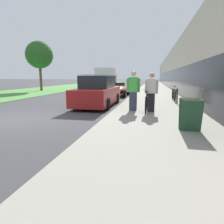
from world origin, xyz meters
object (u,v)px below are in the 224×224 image
tandem_bicycle (147,102)px  person_bystander (133,91)px  sandwich_board_sign (190,114)px  vintage_roadster_curbside (117,90)px  moving_truck (106,78)px  person_rider (151,92)px  parked_sedan_curbside (98,92)px  cruiser_bike_nearest (174,94)px  street_tree_far (39,55)px  bike_rack_hoop (177,94)px

tandem_bicycle → person_bystander: (-0.58, -0.17, 0.48)m
sandwich_board_sign → vintage_roadster_curbside: vintage_roadster_curbside is taller
sandwich_board_sign → moving_truck: size_ratio=0.15×
person_bystander → vintage_roadster_curbside: 7.90m
person_rider → parked_sedan_curbside: bearing=145.4°
cruiser_bike_nearest → parked_sedan_curbside: bearing=-149.0°
cruiser_bike_nearest → moving_truck: moving_truck is taller
vintage_roadster_curbside → street_tree_far: size_ratio=0.76×
vintage_roadster_curbside → moving_truck: 15.02m
person_bystander → bike_rack_hoop: 3.70m
person_rider → moving_truck: bearing=107.8°
bike_rack_hoop → sandwich_board_sign: (-0.30, -5.95, -0.06)m
tandem_bicycle → cruiser_bike_nearest: bearing=69.7°
person_bystander → moving_truck: moving_truck is taller
tandem_bicycle → street_tree_far: (-12.19, 11.86, 3.46)m
person_bystander → cruiser_bike_nearest: (2.15, 4.41, -0.48)m
vintage_roadster_curbside → moving_truck: moving_truck is taller
vintage_roadster_curbside → cruiser_bike_nearest: bearing=-36.8°
tandem_bicycle → parked_sedan_curbside: parked_sedan_curbside is taller
person_bystander → bike_rack_hoop: person_bystander is taller
parked_sedan_curbside → moving_truck: size_ratio=0.74×
bike_rack_hoop → person_rider: bearing=-114.2°
moving_truck → sandwich_board_sign: bearing=-71.8°
vintage_roadster_curbside → moving_truck: (-4.21, 14.38, 0.96)m
person_bystander → moving_truck: 22.87m
cruiser_bike_nearest → street_tree_far: bearing=151.0°
tandem_bicycle → person_rider: (0.20, -0.31, 0.44)m
tandem_bicycle → street_tree_far: 17.36m
vintage_roadster_curbside → person_rider: bearing=-69.5°
parked_sedan_curbside → vintage_roadster_curbside: (0.01, 5.74, -0.27)m
sandwich_board_sign → vintage_roadster_curbside: size_ratio=0.22×
tandem_bicycle → vintage_roadster_curbside: bearing=109.9°
tandem_bicycle → moving_truck: (-6.89, 21.81, 0.94)m
person_bystander → cruiser_bike_nearest: 4.93m
person_rider → cruiser_bike_nearest: bearing=73.2°
bike_rack_hoop → tandem_bicycle: bearing=-119.7°
bike_rack_hoop → street_tree_far: size_ratio=0.15×
vintage_roadster_curbside → tandem_bicycle: bearing=-70.1°
tandem_bicycle → person_rider: size_ratio=1.50×
person_bystander → parked_sedan_curbside: (-2.11, 1.85, -0.24)m
sandwich_board_sign → vintage_roadster_curbside: (-3.98, 10.57, -0.09)m
parked_sedan_curbside → sandwich_board_sign: bearing=-50.5°
person_bystander → sandwich_board_sign: bearing=-57.7°
parked_sedan_curbside → street_tree_far: (-9.50, 10.18, 3.22)m
bike_rack_hoop → parked_sedan_curbside: (-4.29, -1.12, 0.12)m
person_bystander → street_tree_far: bearing=134.0°
person_rider → vintage_roadster_curbside: 8.26m
vintage_roadster_curbside → street_tree_far: 11.05m
person_bystander → street_tree_far: street_tree_far is taller
tandem_bicycle → sandwich_board_sign: 3.41m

